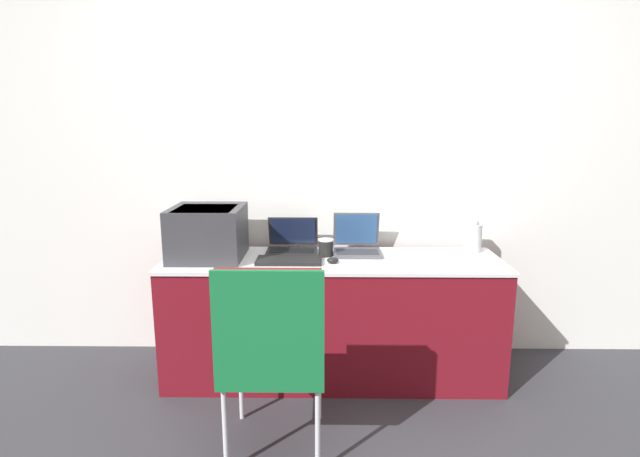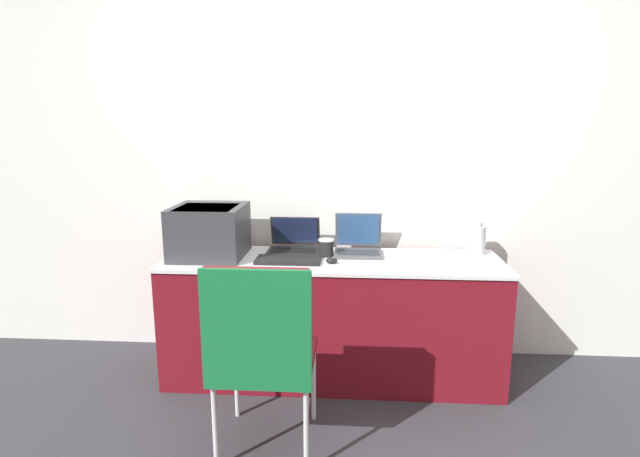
{
  "view_description": "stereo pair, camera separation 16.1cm",
  "coord_description": "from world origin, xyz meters",
  "px_view_note": "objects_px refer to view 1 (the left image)",
  "views": [
    {
      "loc": [
        -0.04,
        -2.59,
        1.55
      ],
      "look_at": [
        -0.08,
        0.31,
        0.93
      ],
      "focal_mm": 28.0,
      "sensor_mm": 36.0,
      "label": 1
    },
    {
      "loc": [
        0.12,
        -2.58,
        1.55
      ],
      "look_at": [
        -0.08,
        0.31,
        0.93
      ],
      "focal_mm": 28.0,
      "sensor_mm": 36.0,
      "label": 2
    }
  ],
  "objects_px": {
    "laptop_right": "(357,244)",
    "chair": "(272,344)",
    "external_keyboard": "(289,260)",
    "printer": "(208,231)",
    "metal_pitcher": "(473,237)",
    "coffee_cup": "(326,247)",
    "laptop_left": "(292,244)",
    "mouse": "(332,260)"
  },
  "relations": [
    {
      "from": "mouse",
      "to": "printer",
      "type": "bearing_deg",
      "value": 171.29
    },
    {
      "from": "metal_pitcher",
      "to": "chair",
      "type": "height_order",
      "value": "metal_pitcher"
    },
    {
      "from": "coffee_cup",
      "to": "chair",
      "type": "distance_m",
      "value": 0.95
    },
    {
      "from": "coffee_cup",
      "to": "metal_pitcher",
      "type": "height_order",
      "value": "metal_pitcher"
    },
    {
      "from": "printer",
      "to": "mouse",
      "type": "bearing_deg",
      "value": -8.71
    },
    {
      "from": "metal_pitcher",
      "to": "laptop_left",
      "type": "bearing_deg",
      "value": -179.37
    },
    {
      "from": "metal_pitcher",
      "to": "coffee_cup",
      "type": "bearing_deg",
      "value": -172.73
    },
    {
      "from": "laptop_right",
      "to": "metal_pitcher",
      "type": "bearing_deg",
      "value": 2.38
    },
    {
      "from": "laptop_left",
      "to": "chair",
      "type": "relative_size",
      "value": 0.33
    },
    {
      "from": "laptop_left",
      "to": "coffee_cup",
      "type": "xyz_separation_m",
      "value": [
        0.21,
        -0.11,
        0.0
      ]
    },
    {
      "from": "laptop_left",
      "to": "coffee_cup",
      "type": "height_order",
      "value": "laptop_left"
    },
    {
      "from": "printer",
      "to": "chair",
      "type": "bearing_deg",
      "value": -61.04
    },
    {
      "from": "chair",
      "to": "laptop_left",
      "type": "bearing_deg",
      "value": 88.4
    },
    {
      "from": "laptop_right",
      "to": "external_keyboard",
      "type": "bearing_deg",
      "value": -150.28
    },
    {
      "from": "chair",
      "to": "metal_pitcher",
      "type": "bearing_deg",
      "value": 40.97
    },
    {
      "from": "laptop_left",
      "to": "mouse",
      "type": "distance_m",
      "value": 0.37
    },
    {
      "from": "metal_pitcher",
      "to": "chair",
      "type": "bearing_deg",
      "value": -139.03
    },
    {
      "from": "laptop_left",
      "to": "mouse",
      "type": "relative_size",
      "value": 4.62
    },
    {
      "from": "chair",
      "to": "printer",
      "type": "bearing_deg",
      "value": 118.96
    },
    {
      "from": "laptop_right",
      "to": "chair",
      "type": "height_order",
      "value": "laptop_right"
    },
    {
      "from": "laptop_left",
      "to": "metal_pitcher",
      "type": "relative_size",
      "value": 1.46
    },
    {
      "from": "coffee_cup",
      "to": "mouse",
      "type": "bearing_deg",
      "value": -77.21
    },
    {
      "from": "laptop_right",
      "to": "coffee_cup",
      "type": "distance_m",
      "value": 0.21
    },
    {
      "from": "external_keyboard",
      "to": "laptop_right",
      "type": "bearing_deg",
      "value": 29.72
    },
    {
      "from": "laptop_left",
      "to": "coffee_cup",
      "type": "relative_size",
      "value": 3.05
    },
    {
      "from": "laptop_left",
      "to": "chair",
      "type": "xyz_separation_m",
      "value": [
        -0.03,
        -1.0,
        -0.21
      ]
    },
    {
      "from": "laptop_left",
      "to": "metal_pitcher",
      "type": "height_order",
      "value": "metal_pitcher"
    },
    {
      "from": "printer",
      "to": "external_keyboard",
      "type": "xyz_separation_m",
      "value": [
        0.49,
        -0.09,
        -0.16
      ]
    },
    {
      "from": "laptop_right",
      "to": "chair",
      "type": "bearing_deg",
      "value": -113.85
    },
    {
      "from": "external_keyboard",
      "to": "metal_pitcher",
      "type": "relative_size",
      "value": 1.75
    },
    {
      "from": "printer",
      "to": "laptop_right",
      "type": "distance_m",
      "value": 0.92
    },
    {
      "from": "external_keyboard",
      "to": "chair",
      "type": "relative_size",
      "value": 0.4
    },
    {
      "from": "coffee_cup",
      "to": "metal_pitcher",
      "type": "bearing_deg",
      "value": 7.27
    },
    {
      "from": "mouse",
      "to": "chair",
      "type": "relative_size",
      "value": 0.07
    },
    {
      "from": "chair",
      "to": "coffee_cup",
      "type": "bearing_deg",
      "value": 75.04
    },
    {
      "from": "coffee_cup",
      "to": "chair",
      "type": "bearing_deg",
      "value": -104.96
    },
    {
      "from": "laptop_right",
      "to": "printer",
      "type": "bearing_deg",
      "value": -171.21
    },
    {
      "from": "external_keyboard",
      "to": "mouse",
      "type": "relative_size",
      "value": 5.56
    },
    {
      "from": "laptop_right",
      "to": "external_keyboard",
      "type": "relative_size",
      "value": 0.8
    },
    {
      "from": "printer",
      "to": "metal_pitcher",
      "type": "bearing_deg",
      "value": 5.93
    },
    {
      "from": "mouse",
      "to": "external_keyboard",
      "type": "bearing_deg",
      "value": 175.58
    },
    {
      "from": "printer",
      "to": "chair",
      "type": "relative_size",
      "value": 0.45
    }
  ]
}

